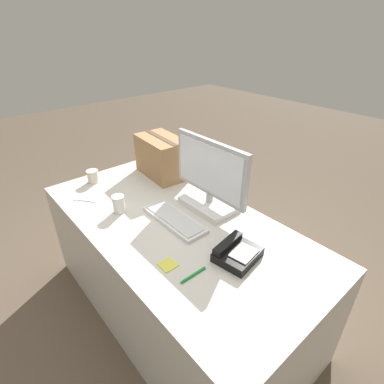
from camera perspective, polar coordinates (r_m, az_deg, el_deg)
The scene contains 11 objects.
ground_plane at distance 2.25m, azimuth -2.82°, elevation -20.83°, with size 12.00×12.00×0.00m, color brown.
office_desk at distance 1.99m, azimuth -3.09°, elevation -14.15°, with size 1.80×0.90×0.73m.
monitor at distance 1.79m, azimuth 3.43°, elevation 2.13°, with size 0.56×0.24×0.44m.
keyboard at distance 1.74m, azimuth -3.58°, elevation -5.21°, with size 0.44×0.15×0.03m.
desk_phone at distance 1.51m, azimuth 8.50°, elevation -11.39°, with size 0.21×0.24×0.08m.
paper_cup_left at distance 2.26m, azimuth -18.37°, elevation 2.86°, with size 0.08×0.08×0.09m.
paper_cup_right at distance 1.86m, azimuth -13.81°, elevation -2.23°, with size 0.08×0.08×0.11m.
spoon at distance 2.07m, azimuth -20.52°, elevation -1.47°, with size 0.14×0.11×0.00m.
cardboard_box at distance 2.23m, azimuth -5.71°, elevation 6.73°, with size 0.42×0.27×0.29m.
pen_marker at distance 1.42m, azimuth 0.24°, elevation -15.51°, with size 0.01×0.14×0.01m.
sticky_note_pad at distance 1.47m, azimuth -4.60°, elevation -13.66°, with size 0.08×0.08×0.01m.
Camera 1 is at (1.15, -0.85, 1.74)m, focal length 28.00 mm.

